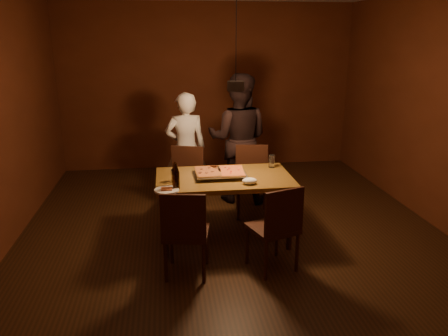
{
  "coord_description": "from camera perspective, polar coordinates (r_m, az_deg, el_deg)",
  "views": [
    {
      "loc": [
        -0.74,
        -4.55,
        2.25
      ],
      "look_at": [
        -0.12,
        0.03,
        0.85
      ],
      "focal_mm": 35.0,
      "sensor_mm": 36.0,
      "label": 1
    }
  ],
  "objects": [
    {
      "name": "water_glass_left",
      "position": [
        4.71,
        -6.45,
        -1.0
      ],
      "size": [
        0.08,
        0.08,
        0.13
      ],
      "primitive_type": "cylinder",
      "color": "silver",
      "rests_on": "dining_table"
    },
    {
      "name": "pizza_meat",
      "position": [
        4.86,
        -2.17,
        -0.44
      ],
      "size": [
        0.28,
        0.43,
        0.02
      ],
      "primitive_type": "cube",
      "rotation": [
        0.0,
        0.0,
        0.04
      ],
      "color": "maroon",
      "rests_on": "pizza_tray"
    },
    {
      "name": "beer_bottle_b",
      "position": [
        4.57,
        -6.42,
        -0.76
      ],
      "size": [
        0.07,
        0.07,
        0.25
      ],
      "color": "black",
      "rests_on": "dining_table"
    },
    {
      "name": "chair_far_right",
      "position": [
        5.68,
        3.66,
        -0.72
      ],
      "size": [
        0.47,
        0.47,
        0.49
      ],
      "rotation": [
        0.0,
        0.0,
        3.0
      ],
      "color": "#38190F",
      "rests_on": "floor"
    },
    {
      "name": "diner_dark",
      "position": [
        6.04,
        1.86,
        3.84
      ],
      "size": [
        1.02,
        0.89,
        1.78
      ],
      "primitive_type": "imported",
      "rotation": [
        0.0,
        0.0,
        2.85
      ],
      "color": "black",
      "rests_on": "floor"
    },
    {
      "name": "chair_near_right",
      "position": [
        4.27,
        7.0,
        -6.94
      ],
      "size": [
        0.53,
        0.53,
        0.49
      ],
      "rotation": [
        0.0,
        0.0,
        0.33
      ],
      "color": "#38190F",
      "rests_on": "floor"
    },
    {
      "name": "water_glass_right",
      "position": [
        5.21,
        6.26,
        0.9
      ],
      "size": [
        0.07,
        0.07,
        0.15
      ],
      "primitive_type": "cylinder",
      "color": "silver",
      "rests_on": "dining_table"
    },
    {
      "name": "beer_bottle_a",
      "position": [
        4.46,
        -6.29,
        -1.06
      ],
      "size": [
        0.07,
        0.07,
        0.27
      ],
      "color": "black",
      "rests_on": "dining_table"
    },
    {
      "name": "pendant_lamp",
      "position": [
        4.64,
        1.54,
        10.79
      ],
      "size": [
        0.18,
        0.18,
        1.1
      ],
      "color": "black",
      "rests_on": "ceiling"
    },
    {
      "name": "chair_near_left",
      "position": [
        4.15,
        -5.11,
        -7.6
      ],
      "size": [
        0.49,
        0.49,
        0.49
      ],
      "rotation": [
        0.0,
        0.0,
        -0.17
      ],
      "color": "#38190F",
      "rests_on": "floor"
    },
    {
      "name": "napkin",
      "position": [
        4.62,
        3.35,
        -1.7
      ],
      "size": [
        0.16,
        0.12,
        0.07
      ],
      "primitive_type": "ellipsoid",
      "color": "white",
      "rests_on": "dining_table"
    },
    {
      "name": "spatula",
      "position": [
        4.89,
        -0.45,
        -0.25
      ],
      "size": [
        0.2,
        0.25,
        0.04
      ],
      "primitive_type": null,
      "rotation": [
        0.0,
        0.0,
        0.55
      ],
      "color": "silver",
      "rests_on": "pizza_tray"
    },
    {
      "name": "room_shell",
      "position": [
        4.69,
        1.51,
        6.41
      ],
      "size": [
        6.0,
        6.0,
        6.0
      ],
      "color": "#371D0F",
      "rests_on": "ground"
    },
    {
      "name": "dining_table",
      "position": [
        4.88,
        -0.0,
        -1.95
      ],
      "size": [
        1.5,
        0.9,
        0.75
      ],
      "color": "brown",
      "rests_on": "floor"
    },
    {
      "name": "chair_far_left",
      "position": [
        5.62,
        -4.99,
        -0.96
      ],
      "size": [
        0.52,
        0.52,
        0.49
      ],
      "rotation": [
        0.0,
        0.0,
        2.85
      ],
      "color": "#38190F",
      "rests_on": "floor"
    },
    {
      "name": "diner_white",
      "position": [
        6.04,
        -5.01,
        2.6
      ],
      "size": [
        0.59,
        0.41,
        1.54
      ],
      "primitive_type": "imported",
      "rotation": [
        0.0,
        0.0,
        3.22
      ],
      "color": "white",
      "rests_on": "floor"
    },
    {
      "name": "pizza_cheese",
      "position": [
        4.88,
        1.04,
        -0.36
      ],
      "size": [
        0.29,
        0.44,
        0.02
      ],
      "primitive_type": "cube",
      "rotation": [
        0.0,
        0.0,
        -0.06
      ],
      "color": "gold",
      "rests_on": "pizza_tray"
    },
    {
      "name": "pizza_tray",
      "position": [
        4.88,
        -0.49,
        -0.76
      ],
      "size": [
        0.56,
        0.46,
        0.05
      ],
      "primitive_type": "cube",
      "rotation": [
        0.0,
        0.0,
        0.01
      ],
      "color": "silver",
      "rests_on": "dining_table"
    },
    {
      "name": "plate_slice",
      "position": [
        4.45,
        -7.49,
        -2.86
      ],
      "size": [
        0.25,
        0.25,
        0.03
      ],
      "color": "white",
      "rests_on": "dining_table"
    }
  ]
}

